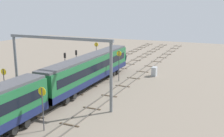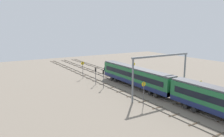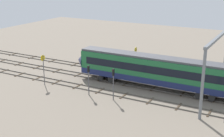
# 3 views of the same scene
# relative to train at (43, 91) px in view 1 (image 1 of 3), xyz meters

# --- Properties ---
(ground_plane) EXTENTS (110.34, 110.34, 0.00)m
(ground_plane) POSITION_rel_train_xyz_m (16.42, 0.00, -2.66)
(ground_plane) COLOR gray
(track_near_foreground) EXTENTS (94.34, 2.40, 0.16)m
(track_near_foreground) POSITION_rel_train_xyz_m (16.42, -4.75, -2.59)
(track_near_foreground) COLOR #59544C
(track_near_foreground) RESTS_ON ground
(track_with_train) EXTENTS (94.34, 2.40, 0.16)m
(track_with_train) POSITION_rel_train_xyz_m (16.42, 0.00, -2.59)
(track_with_train) COLOR #59544C
(track_with_train) RESTS_ON ground
(track_middle) EXTENTS (94.34, 2.40, 0.16)m
(track_middle) POSITION_rel_train_xyz_m (16.42, 4.75, -2.59)
(track_middle) COLOR #59544C
(track_middle) RESTS_ON ground
(train) EXTENTS (50.40, 3.24, 4.80)m
(train) POSITION_rel_train_xyz_m (0.00, 0.00, 0.00)
(train) COLOR #1E6638
(train) RESTS_ON ground
(overhead_gantry) EXTENTS (0.40, 14.90, 8.77)m
(overhead_gantry) POSITION_rel_train_xyz_m (3.34, -0.21, 3.69)
(overhead_gantry) COLOR slate
(overhead_gantry) RESTS_ON ground
(speed_sign_near_foreground) EXTENTS (0.14, 0.87, 5.17)m
(speed_sign_near_foreground) POSITION_rel_train_xyz_m (16.32, -3.08, 0.65)
(speed_sign_near_foreground) COLOR #4C4C51
(speed_sign_near_foreground) RESTS_ON ground
(speed_sign_mid_trackside) EXTENTS (0.14, 0.85, 4.63)m
(speed_sign_mid_trackside) POSITION_rel_train_xyz_m (0.61, 6.53, 0.32)
(speed_sign_mid_trackside) COLOR #4C4C51
(speed_sign_mid_trackside) RESTS_ON ground
(speed_sign_far_trackside) EXTENTS (0.14, 0.91, 4.74)m
(speed_sign_far_trackside) POSITION_rel_train_xyz_m (27.17, 6.61, 0.43)
(speed_sign_far_trackside) COLOR #4C4C51
(speed_sign_far_trackside) RESTS_ON ground
(speed_sign_distant_end) EXTENTS (0.14, 0.89, 4.63)m
(speed_sign_distant_end) POSITION_rel_train_xyz_m (-4.03, -3.07, 0.35)
(speed_sign_distant_end) COLOR #4C4C51
(speed_sign_distant_end) RESTS_ON ground
(signal_light_trackside_approach) EXTENTS (0.31, 0.32, 4.38)m
(signal_light_trackside_approach) POSITION_rel_train_xyz_m (15.10, 6.71, 0.22)
(signal_light_trackside_approach) COLOR #4C4C51
(signal_light_trackside_approach) RESTS_ON ground
(signal_light_trackside_departure) EXTENTS (0.31, 0.32, 4.26)m
(signal_light_trackside_departure) POSITION_rel_train_xyz_m (19.01, 6.74, 0.14)
(signal_light_trackside_departure) COLOR #4C4C51
(signal_light_trackside_departure) RESTS_ON ground
(relay_cabinet) EXTENTS (1.20, 0.83, 1.67)m
(relay_cabinet) POSITION_rel_train_xyz_m (22.08, -7.64, -1.82)
(relay_cabinet) COLOR #B2B7BC
(relay_cabinet) RESTS_ON ground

